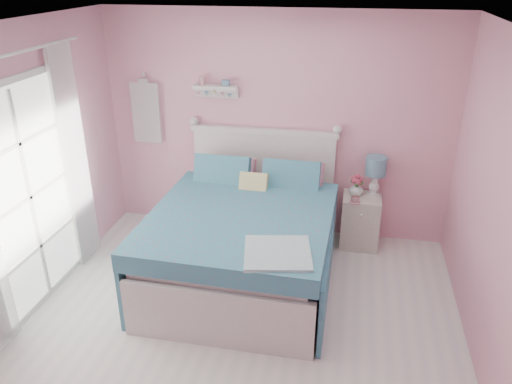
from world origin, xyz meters
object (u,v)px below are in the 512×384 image
(nightstand, at_px, (360,221))
(table_lamp, at_px, (376,169))
(bed, at_px, (244,240))
(vase, at_px, (356,189))
(teacup, at_px, (355,200))

(nightstand, relative_size, table_lamp, 1.33)
(bed, xyz_separation_m, table_lamp, (1.29, 0.95, 0.52))
(bed, height_order, table_lamp, bed)
(nightstand, xyz_separation_m, vase, (-0.08, 0.03, 0.39))
(nightstand, height_order, vase, vase)
(table_lamp, xyz_separation_m, teacup, (-0.20, -0.24, -0.29))
(bed, bearing_deg, teacup, 34.62)
(bed, bearing_deg, table_lamp, 37.77)
(table_lamp, distance_m, teacup, 0.42)
(teacup, bearing_deg, nightstand, 63.95)
(nightstand, distance_m, vase, 0.39)
(nightstand, bearing_deg, bed, -142.98)
(nightstand, bearing_deg, vase, 157.83)
(bed, height_order, teacup, bed)
(teacup, bearing_deg, bed, -146.72)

